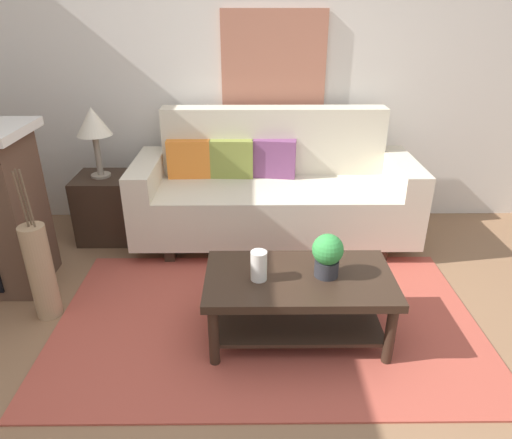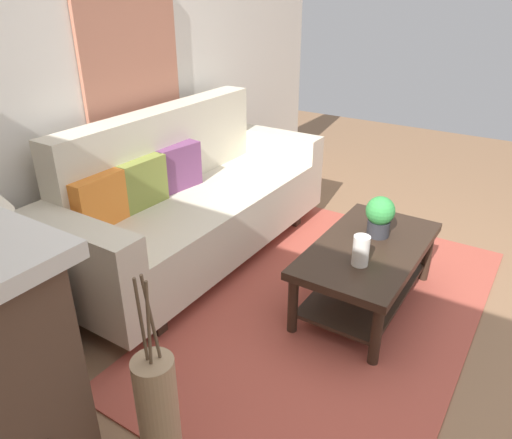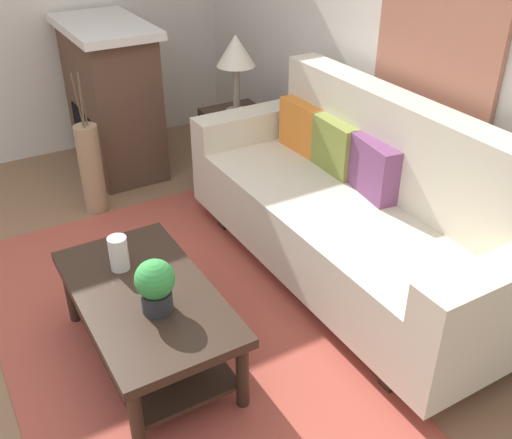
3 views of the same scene
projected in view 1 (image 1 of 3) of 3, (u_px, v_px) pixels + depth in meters
ground_plane at (270, 379)px, 2.53m from camera, size 9.19×9.19×0.00m
wall_back at (262, 69)px, 3.95m from camera, size 5.19×0.10×2.70m
area_rug at (267, 321)px, 2.98m from camera, size 2.68×1.60×0.01m
couch at (274, 192)px, 3.86m from camera, size 2.28×0.84×1.08m
throw_pillow_orange at (189, 159)px, 3.86m from camera, size 0.36×0.13×0.32m
throw_pillow_olive at (232, 159)px, 3.86m from camera, size 0.36×0.13×0.32m
throw_pillow_plum at (274, 159)px, 3.86m from camera, size 0.37×0.17×0.32m
coffee_table at (299, 292)px, 2.73m from camera, size 1.10×0.60×0.43m
tabletop_vase at (259, 266)px, 2.61m from camera, size 0.09×0.09×0.18m
potted_plant_tabletop at (327, 254)px, 2.63m from camera, size 0.18×0.18×0.26m
side_table at (106, 207)px, 3.94m from camera, size 0.44×0.44×0.56m
table_lamp at (93, 124)px, 3.63m from camera, size 0.28×0.28×0.57m
floor_vase at (41, 272)px, 2.92m from camera, size 0.16×0.16×0.65m
floor_vase_branch_a at (27, 199)px, 2.70m from camera, size 0.04×0.03×0.36m
floor_vase_branch_b at (23, 198)px, 2.71m from camera, size 0.03×0.02×0.36m
floor_vase_branch_c at (21, 200)px, 2.68m from camera, size 0.02×0.04×0.36m
framed_painting at (274, 63)px, 3.86m from camera, size 0.88×0.03×0.84m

